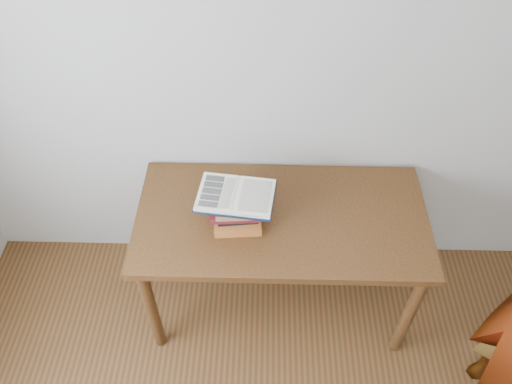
{
  "coord_description": "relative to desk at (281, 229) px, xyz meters",
  "views": [
    {
      "loc": [
        -0.1,
        -0.14,
        2.6
      ],
      "look_at": [
        -0.13,
        1.33,
        0.98
      ],
      "focal_mm": 35.0,
      "sensor_mm": 36.0,
      "label": 1
    }
  ],
  "objects": [
    {
      "name": "book_stack",
      "position": [
        -0.21,
        -0.03,
        0.18
      ],
      "size": [
        0.25,
        0.21,
        0.15
      ],
      "color": "#AE6427",
      "rests_on": "desk"
    },
    {
      "name": "desk",
      "position": [
        0.0,
        0.0,
        0.0
      ],
      "size": [
        1.4,
        0.7,
        0.75
      ],
      "color": "#4E3513",
      "rests_on": "ground"
    },
    {
      "name": "open_book",
      "position": [
        -0.22,
        -0.02,
        0.27
      ],
      "size": [
        0.37,
        0.28,
        0.03
      ],
      "rotation": [
        0.0,
        0.0,
        -0.12
      ],
      "color": "black",
      "rests_on": "book_stack"
    }
  ]
}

